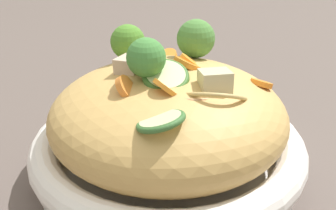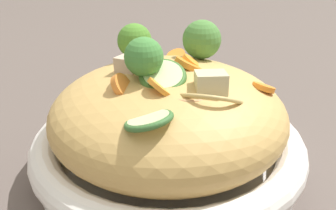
{
  "view_description": "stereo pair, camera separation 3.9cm",
  "coord_description": "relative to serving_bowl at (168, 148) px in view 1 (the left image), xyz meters",
  "views": [
    {
      "loc": [
        -0.18,
        -0.31,
        0.25
      ],
      "look_at": [
        0.0,
        0.0,
        0.08
      ],
      "focal_mm": 39.05,
      "sensor_mm": 36.0,
      "label": 1
    },
    {
      "loc": [
        -0.14,
        -0.32,
        0.25
      ],
      "look_at": [
        0.0,
        0.0,
        0.08
      ],
      "focal_mm": 39.05,
      "sensor_mm": 36.0,
      "label": 2
    }
  ],
  "objects": [
    {
      "name": "ground_plane",
      "position": [
        0.0,
        0.0,
        -0.03
      ],
      "size": [
        3.0,
        3.0,
        0.0
      ],
      "primitive_type": "plane",
      "color": "#584D47"
    },
    {
      "name": "serving_bowl",
      "position": [
        0.0,
        0.0,
        0.0
      ],
      "size": [
        0.3,
        0.3,
        0.05
      ],
      "color": "white",
      "rests_on": "ground_plane"
    },
    {
      "name": "noodle_heap",
      "position": [
        0.0,
        -0.0,
        0.04
      ],
      "size": [
        0.25,
        0.25,
        0.1
      ],
      "color": "tan",
      "rests_on": "serving_bowl"
    },
    {
      "name": "broccoli_florets",
      "position": [
        0.01,
        0.04,
        0.11
      ],
      "size": [
        0.14,
        0.14,
        0.06
      ],
      "color": "#98BD7C",
      "rests_on": "serving_bowl"
    },
    {
      "name": "carrot_coins",
      "position": [
        0.02,
        -0.0,
        0.09
      ],
      "size": [
        0.17,
        0.16,
        0.04
      ],
      "color": "orange",
      "rests_on": "serving_bowl"
    },
    {
      "name": "zucchini_slices",
      "position": [
        -0.03,
        -0.04,
        0.09
      ],
      "size": [
        0.09,
        0.11,
        0.04
      ],
      "color": "beige",
      "rests_on": "serving_bowl"
    },
    {
      "name": "chicken_chunks",
      "position": [
        -0.0,
        -0.02,
        0.1
      ],
      "size": [
        0.09,
        0.11,
        0.02
      ],
      "color": "beige",
      "rests_on": "serving_bowl"
    }
  ]
}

